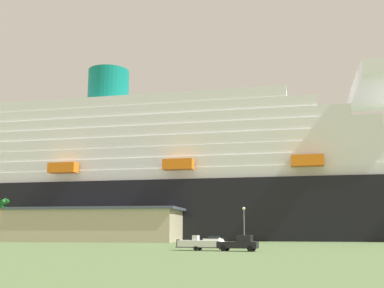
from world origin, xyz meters
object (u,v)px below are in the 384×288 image
(cruise_ship, at_px, (190,184))
(palm_tree, at_px, (0,207))
(street_lamp, at_px, (244,220))
(parked_car_white_van, at_px, (213,240))
(pickup_truck, at_px, (239,244))
(small_boat_on_trailer, at_px, (204,244))

(cruise_ship, bearing_deg, palm_tree, -118.10)
(palm_tree, relative_size, street_lamp, 1.27)
(street_lamp, height_order, parked_car_white_van, street_lamp)
(cruise_ship, xyz_separation_m, parked_car_white_van, (11.00, -40.08, -15.69))
(pickup_truck, relative_size, parked_car_white_van, 1.28)
(cruise_ship, xyz_separation_m, street_lamp, (17.95, -51.13, -11.80))
(cruise_ship, xyz_separation_m, small_boat_on_trailer, (13.14, -73.17, -15.56))
(parked_car_white_van, bearing_deg, cruise_ship, 105.34)
(pickup_truck, bearing_deg, palm_tree, 157.92)
(palm_tree, bearing_deg, parked_car_white_van, 20.10)
(palm_tree, bearing_deg, small_boat_on_trailer, -23.39)
(street_lamp, xyz_separation_m, parked_car_white_van, (-6.95, 11.05, -3.89))
(street_lamp, bearing_deg, parked_car_white_van, 122.19)
(cruise_ship, height_order, parked_car_white_van, cruise_ship)
(small_boat_on_trailer, xyz_separation_m, street_lamp, (4.81, 22.04, 3.76))
(cruise_ship, bearing_deg, street_lamp, -70.66)
(palm_tree, distance_m, street_lamp, 47.44)
(pickup_truck, bearing_deg, street_lamp, 90.53)
(cruise_ship, xyz_separation_m, palm_tree, (-29.27, -54.82, -9.17))
(pickup_truck, height_order, parked_car_white_van, pickup_truck)
(street_lamp, relative_size, parked_car_white_van, 1.55)
(palm_tree, bearing_deg, street_lamp, 4.47)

